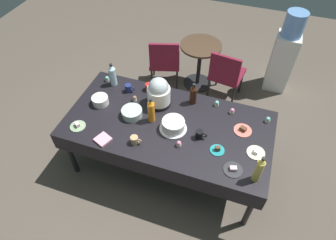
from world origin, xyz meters
name	(u,v)px	position (x,y,z in m)	size (l,w,h in m)	color
ground	(168,163)	(0.00, 0.00, 0.00)	(9.00, 9.00, 0.00)	brown
potluck_table	(168,127)	(0.00, 0.00, 0.69)	(2.20, 1.10, 0.75)	black
frosted_layer_cake	(173,125)	(0.08, -0.06, 0.81)	(0.29, 0.29, 0.12)	silver
slow_cooker	(159,93)	(-0.19, 0.25, 0.92)	(0.27, 0.27, 0.35)	black
glass_salad_bowl	(132,113)	(-0.41, -0.02, 0.79)	(0.23, 0.23, 0.08)	#B2C6BC
ceramic_snack_bowl	(100,100)	(-0.82, 0.04, 0.80)	(0.18, 0.18, 0.09)	silver
dessert_plate_charcoal	(233,169)	(0.76, -0.35, 0.76)	(0.18, 0.18, 0.04)	#2D2D33
dessert_plate_sage	(78,126)	(-0.89, -0.35, 0.76)	(0.17, 0.17, 0.05)	#8CA87F
dessert_plate_cream	(256,152)	(0.94, -0.09, 0.76)	(0.18, 0.18, 0.05)	beige
dessert_plate_teal	(217,150)	(0.57, -0.18, 0.76)	(0.14, 0.14, 0.06)	teal
dessert_plate_coral	(243,130)	(0.77, 0.16, 0.76)	(0.19, 0.19, 0.05)	#E07266
cupcake_cocoa	(135,99)	(-0.47, 0.20, 0.78)	(0.05, 0.05, 0.07)	beige
cupcake_lemon	(107,79)	(-0.93, 0.41, 0.78)	(0.05, 0.05, 0.07)	beige
cupcake_mint	(217,103)	(0.43, 0.43, 0.78)	(0.05, 0.05, 0.07)	beige
cupcake_berry	(268,120)	(1.00, 0.37, 0.78)	(0.05, 0.05, 0.07)	beige
cupcake_vanilla	(179,144)	(0.20, -0.25, 0.78)	(0.05, 0.05, 0.07)	beige
cupcake_rose	(232,111)	(0.62, 0.37, 0.78)	(0.05, 0.05, 0.07)	beige
soda_bottle_ginger_ale	(259,170)	(0.97, -0.38, 0.90)	(0.07, 0.07, 0.33)	gold
soda_bottle_cola	(193,94)	(0.16, 0.39, 0.87)	(0.08, 0.08, 0.27)	#33190F
soda_bottle_water	(113,75)	(-0.83, 0.39, 0.89)	(0.08, 0.08, 0.30)	silver
soda_bottle_orange_juice	(151,111)	(-0.18, -0.01, 0.89)	(0.07, 0.07, 0.31)	orange
coffee_mug_tan	(135,140)	(-0.23, -0.36, 0.79)	(0.12, 0.08, 0.09)	tan
coffee_mug_red	(149,87)	(-0.39, 0.43, 0.79)	(0.12, 0.08, 0.08)	#B2231E
coffee_mug_navy	(129,88)	(-0.60, 0.33, 0.80)	(0.12, 0.08, 0.09)	navy
coffee_mug_black	(200,134)	(0.36, -0.08, 0.80)	(0.12, 0.08, 0.09)	black
paper_napkin_stack	(103,139)	(-0.55, -0.43, 0.76)	(0.14, 0.14, 0.02)	pink
maroon_chair_left	(165,60)	(-0.53, 1.37, 0.49)	(0.55, 0.55, 0.85)	maroon
maroon_chair_right	(226,73)	(0.39, 1.37, 0.49)	(0.50, 0.50, 0.85)	maroon
round_cafe_table	(200,58)	(-0.05, 1.59, 0.50)	(0.60, 0.60, 0.72)	#473323
water_cooler	(284,55)	(1.11, 1.94, 0.59)	(0.32, 0.32, 1.24)	silver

